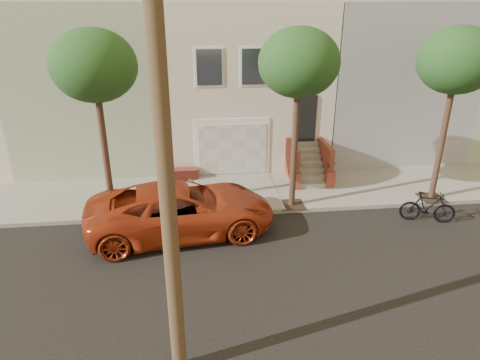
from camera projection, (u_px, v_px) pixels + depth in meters
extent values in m
plane|color=black|center=(287.00, 270.00, 12.10)|extent=(90.00, 90.00, 0.00)
cube|color=gray|center=(259.00, 192.00, 16.97)|extent=(40.00, 3.70, 0.15)
cube|color=beige|center=(242.00, 78.00, 20.95)|extent=(7.00, 8.00, 7.00)
cube|color=gray|center=(102.00, 81.00, 20.26)|extent=(6.50, 8.00, 7.00)
cube|color=#979AA0|center=(374.00, 76.00, 21.65)|extent=(6.50, 8.00, 7.00)
cube|color=white|center=(232.00, 147.00, 18.08)|extent=(3.20, 0.12, 2.50)
cube|color=silver|center=(232.00, 149.00, 18.06)|extent=(2.90, 0.06, 2.20)
cube|color=gray|center=(237.00, 191.00, 16.85)|extent=(3.20, 3.70, 0.02)
cube|color=maroon|center=(182.00, 174.00, 17.96)|extent=(1.40, 0.45, 0.44)
cube|color=black|center=(305.00, 119.00, 17.91)|extent=(1.00, 0.06, 2.00)
cube|color=#3F4751|center=(209.00, 67.00, 16.65)|extent=(1.00, 0.06, 1.40)
cube|color=white|center=(209.00, 67.00, 16.67)|extent=(1.15, 0.05, 1.55)
cube|color=#3F4751|center=(254.00, 67.00, 16.83)|extent=(1.00, 0.06, 1.40)
cube|color=white|center=(254.00, 67.00, 16.85)|extent=(1.15, 0.05, 1.55)
cube|color=#3F4751|center=(298.00, 66.00, 17.02)|extent=(1.00, 0.06, 1.40)
cube|color=white|center=(298.00, 66.00, 17.03)|extent=(1.15, 0.05, 1.55)
cube|color=gray|center=(312.00, 185.00, 17.16)|extent=(1.20, 0.28, 0.20)
cube|color=gray|center=(311.00, 178.00, 17.34)|extent=(1.20, 0.28, 0.20)
cube|color=gray|center=(309.00, 171.00, 17.51)|extent=(1.20, 0.28, 0.20)
cube|color=gray|center=(308.00, 164.00, 17.69)|extent=(1.20, 0.28, 0.20)
cube|color=gray|center=(307.00, 157.00, 17.87)|extent=(1.20, 0.28, 0.20)
cube|color=gray|center=(305.00, 151.00, 18.05)|extent=(1.20, 0.28, 0.20)
cube|color=gray|center=(304.00, 144.00, 18.23)|extent=(1.20, 0.28, 0.20)
cube|color=brown|center=(292.00, 162.00, 17.58)|extent=(0.18, 1.96, 1.60)
cube|color=brown|center=(324.00, 161.00, 17.73)|extent=(0.18, 1.96, 1.60)
cube|color=brown|center=(296.00, 181.00, 16.95)|extent=(0.35, 0.35, 0.70)
imported|color=#1D4619|center=(297.00, 167.00, 16.73)|extent=(0.40, 0.35, 0.45)
cube|color=brown|center=(330.00, 179.00, 17.09)|extent=(0.35, 0.35, 0.70)
imported|color=#1D4619|center=(331.00, 166.00, 16.87)|extent=(0.41, 0.35, 0.45)
cube|color=#2D2116|center=(113.00, 213.00, 15.05)|extent=(0.90, 0.90, 0.02)
cylinder|color=#3E261C|center=(106.00, 158.00, 14.24)|extent=(0.22, 0.22, 4.20)
ellipsoid|color=#1D4619|center=(94.00, 66.00, 13.06)|extent=(2.70, 2.57, 2.29)
cube|color=#2D2116|center=(291.00, 204.00, 15.71)|extent=(0.90, 0.90, 0.02)
cylinder|color=#3E261C|center=(294.00, 151.00, 14.90)|extent=(0.22, 0.22, 4.20)
ellipsoid|color=#1D4619|center=(299.00, 63.00, 13.72)|extent=(2.70, 2.57, 2.29)
cube|color=#2D2116|center=(431.00, 198.00, 16.28)|extent=(0.90, 0.90, 0.02)
cylinder|color=#3E261C|center=(441.00, 146.00, 15.47)|extent=(0.22, 0.22, 4.20)
ellipsoid|color=#1D4619|center=(458.00, 60.00, 14.29)|extent=(2.70, 2.57, 2.29)
cylinder|color=#4E3D24|center=(163.00, 140.00, 6.92)|extent=(0.30, 0.30, 10.00)
imported|color=#9F3014|center=(181.00, 209.00, 13.81)|extent=(6.39, 3.55, 1.69)
imported|color=black|center=(428.00, 207.00, 14.62)|extent=(1.92, 1.05, 1.11)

